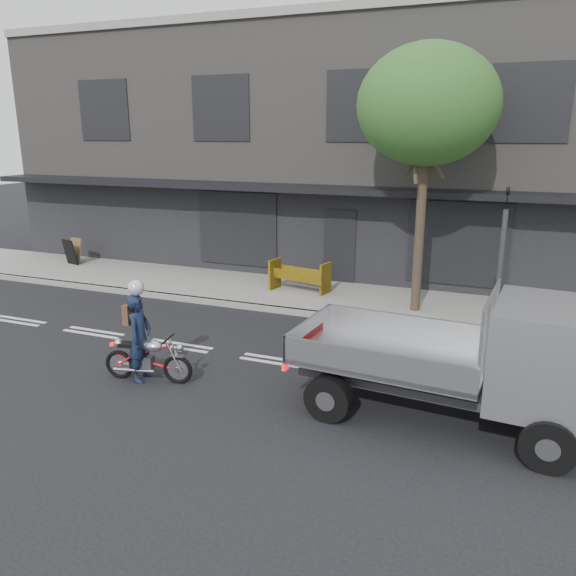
# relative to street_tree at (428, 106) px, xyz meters

# --- Properties ---
(ground) EXTENTS (80.00, 80.00, 0.00)m
(ground) POSITION_rel_street_tree_xyz_m (-2.20, -4.20, -5.28)
(ground) COLOR black
(ground) RESTS_ON ground
(sidewalk) EXTENTS (32.00, 3.20, 0.15)m
(sidewalk) POSITION_rel_street_tree_xyz_m (-2.20, 0.50, -5.20)
(sidewalk) COLOR gray
(sidewalk) RESTS_ON ground
(kerb) EXTENTS (32.00, 0.20, 0.15)m
(kerb) POSITION_rel_street_tree_xyz_m (-2.20, -1.10, -5.20)
(kerb) COLOR gray
(kerb) RESTS_ON ground
(building_main) EXTENTS (26.00, 10.00, 8.00)m
(building_main) POSITION_rel_street_tree_xyz_m (-2.20, 7.10, -1.28)
(building_main) COLOR slate
(building_main) RESTS_ON ground
(street_tree) EXTENTS (3.40, 3.40, 6.74)m
(street_tree) POSITION_rel_street_tree_xyz_m (0.00, 0.00, 0.00)
(street_tree) COLOR #382B21
(street_tree) RESTS_ON ground
(traffic_light_pole) EXTENTS (0.12, 0.12, 3.50)m
(traffic_light_pole) POSITION_rel_street_tree_xyz_m (2.00, -0.85, -3.63)
(traffic_light_pole) COLOR #2D2D30
(traffic_light_pole) RESTS_ON ground
(motorcycle) EXTENTS (1.79, 0.53, 0.93)m
(motorcycle) POSITION_rel_street_tree_xyz_m (-4.16, -5.98, -4.80)
(motorcycle) COLOR black
(motorcycle) RESTS_ON ground
(rider) EXTENTS (0.51, 0.69, 1.72)m
(rider) POSITION_rel_street_tree_xyz_m (-4.31, -5.98, -4.42)
(rider) COLOR #141D37
(rider) RESTS_ON ground
(flatbed_ute) EXTENTS (5.11, 2.40, 2.30)m
(flatbed_ute) POSITION_rel_street_tree_xyz_m (2.46, -5.52, -3.96)
(flatbed_ute) COLOR black
(flatbed_ute) RESTS_ON ground
(construction_barrier) EXTENTS (1.81, 1.04, 0.95)m
(construction_barrier) POSITION_rel_street_tree_xyz_m (-3.46, 0.33, -4.65)
(construction_barrier) COLOR #D7A00B
(construction_barrier) RESTS_ON sidewalk
(sandwich_board) EXTENTS (0.64, 0.50, 0.90)m
(sandwich_board) POSITION_rel_street_tree_xyz_m (-12.20, 0.85, -4.67)
(sandwich_board) COLOR black
(sandwich_board) RESTS_ON sidewalk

